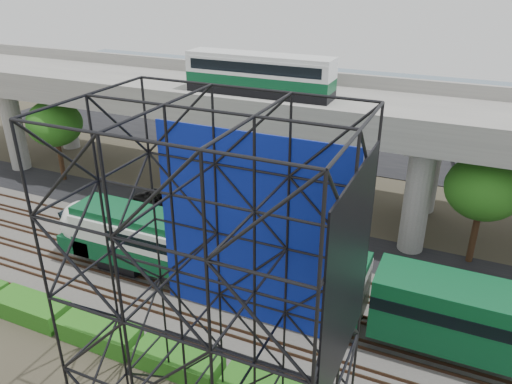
% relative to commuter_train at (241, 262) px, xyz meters
% --- Properties ---
extents(ground, '(140.00, 140.00, 0.00)m').
position_rel_commuter_train_xyz_m(ground, '(-1.54, -2.00, -2.88)').
color(ground, '#474233').
rests_on(ground, ground).
extents(ballast_bed, '(90.00, 12.00, 0.20)m').
position_rel_commuter_train_xyz_m(ballast_bed, '(-1.54, 0.00, -2.78)').
color(ballast_bed, slate).
rests_on(ballast_bed, ground).
extents(service_road, '(90.00, 5.00, 0.08)m').
position_rel_commuter_train_xyz_m(service_road, '(-1.54, 8.50, -2.84)').
color(service_road, black).
rests_on(service_road, ground).
extents(parking_lot, '(90.00, 18.00, 0.08)m').
position_rel_commuter_train_xyz_m(parking_lot, '(-1.54, 32.00, -2.84)').
color(parking_lot, black).
rests_on(parking_lot, ground).
extents(harbor_water, '(140.00, 40.00, 0.03)m').
position_rel_commuter_train_xyz_m(harbor_water, '(-1.54, 54.00, -2.87)').
color(harbor_water, slate).
rests_on(harbor_water, ground).
extents(rail_tracks, '(90.00, 9.52, 0.16)m').
position_rel_commuter_train_xyz_m(rail_tracks, '(-1.54, -0.00, -2.60)').
color(rail_tracks, '#472D1E').
rests_on(rail_tracks, ballast_bed).
extents(commuter_train, '(29.30, 3.06, 4.30)m').
position_rel_commuter_train_xyz_m(commuter_train, '(0.00, 0.00, 0.00)').
color(commuter_train, black).
rests_on(commuter_train, rail_tracks).
extents(overpass, '(80.00, 12.00, 12.40)m').
position_rel_commuter_train_xyz_m(overpass, '(-1.80, 14.00, 5.33)').
color(overpass, '#9E9B93').
rests_on(overpass, ground).
extents(scaffold_tower, '(9.36, 6.36, 15.00)m').
position_rel_commuter_train_xyz_m(scaffold_tower, '(3.91, -9.98, 4.59)').
color(scaffold_tower, black).
rests_on(scaffold_tower, ground).
extents(hedge_strip, '(34.60, 1.80, 1.20)m').
position_rel_commuter_train_xyz_m(hedge_strip, '(-0.54, -6.30, -2.32)').
color(hedge_strip, '#1E5E15').
rests_on(hedge_strip, ground).
extents(trees, '(40.94, 16.94, 7.69)m').
position_rel_commuter_train_xyz_m(trees, '(-6.21, 14.17, 2.69)').
color(trees, '#382314').
rests_on(trees, ground).
extents(suv, '(5.59, 3.45, 1.44)m').
position_rel_commuter_train_xyz_m(suv, '(-11.30, 8.46, -2.08)').
color(suv, black).
rests_on(suv, service_road).
extents(parked_cars, '(35.98, 9.80, 1.30)m').
position_rel_commuter_train_xyz_m(parked_cars, '(0.56, 31.38, -2.19)').
color(parked_cars, white).
rests_on(parked_cars, parking_lot).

